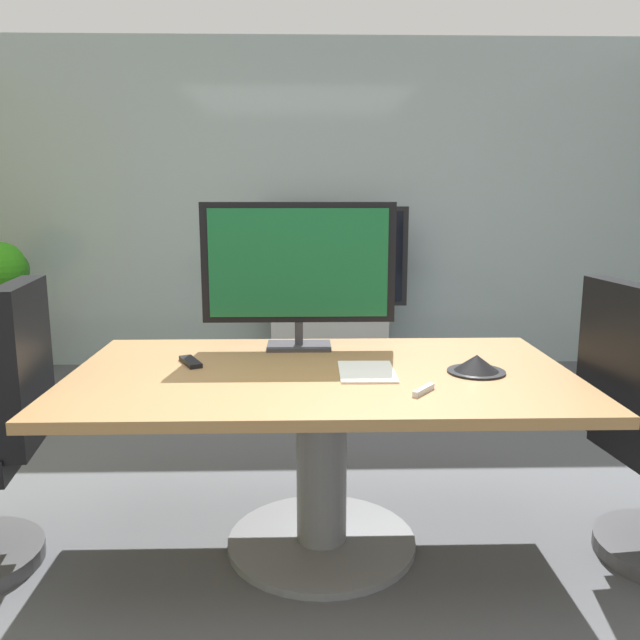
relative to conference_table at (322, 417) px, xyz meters
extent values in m
plane|color=#515459|center=(-0.11, -0.04, -0.54)|extent=(7.08, 7.08, 0.00)
cube|color=#9EB2B7|center=(-0.11, 2.94, 0.76)|extent=(6.08, 0.10, 2.61)
cube|color=olive|center=(0.00, 0.00, 0.17)|extent=(1.91, 1.12, 0.04)
cylinder|color=slate|center=(0.00, 0.00, -0.20)|extent=(0.20, 0.20, 0.69)
cylinder|color=slate|center=(0.00, 0.00, -0.53)|extent=(0.76, 0.76, 0.03)
cube|color=black|center=(-1.10, -0.08, 0.25)|extent=(0.15, 0.46, 0.60)
cube|color=black|center=(1.10, -0.15, 0.25)|extent=(0.14, 0.46, 0.60)
cube|color=black|center=(1.32, 0.14, 0.04)|extent=(0.28, 0.08, 0.03)
cube|color=#333338|center=(-0.09, 0.38, 0.20)|extent=(0.28, 0.18, 0.02)
cylinder|color=#333338|center=(-0.09, 0.38, 0.26)|extent=(0.04, 0.04, 0.10)
cube|color=black|center=(-0.09, 0.39, 0.57)|extent=(0.84, 0.04, 0.52)
cube|color=#14592D|center=(-0.09, 0.37, 0.57)|extent=(0.77, 0.01, 0.47)
cube|color=#B7BABC|center=(0.13, 2.59, -0.27)|extent=(0.90, 0.36, 0.55)
cube|color=black|center=(0.13, 2.57, 0.39)|extent=(1.20, 0.06, 0.76)
cube|color=black|center=(0.13, 2.53, 0.39)|extent=(1.12, 0.01, 0.69)
sphere|color=#329518|center=(-2.22, 2.24, 0.37)|extent=(0.32, 0.32, 0.32)
sphere|color=#2E761E|center=(-2.25, 2.45, 0.31)|extent=(0.28, 0.28, 0.28)
cone|color=black|center=(0.59, -0.05, 0.23)|extent=(0.19, 0.19, 0.07)
cylinder|color=black|center=(0.59, -0.05, 0.19)|extent=(0.22, 0.22, 0.01)
cube|color=black|center=(-0.52, 0.11, 0.20)|extent=(0.12, 0.18, 0.02)
cube|color=silver|center=(0.34, -0.30, 0.20)|extent=(0.09, 0.12, 0.02)
cube|color=white|center=(0.17, -0.03, 0.19)|extent=(0.21, 0.30, 0.01)
camera|label=1|loc=(-0.07, -2.42, 0.86)|focal=36.46mm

